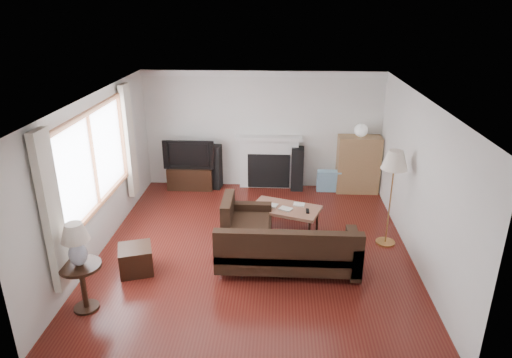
# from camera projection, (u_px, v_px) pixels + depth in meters

# --- Properties ---
(room) EXTENTS (5.10, 5.60, 2.54)m
(room) POSITION_uv_depth(u_px,v_px,m) (255.00, 177.00, 7.11)
(room) COLOR #581A13
(room) RESTS_ON ground
(window) EXTENTS (0.12, 2.74, 1.54)m
(window) POSITION_uv_depth(u_px,v_px,m) (94.00, 160.00, 6.94)
(window) COLOR brown
(window) RESTS_ON room
(curtain_near) EXTENTS (0.10, 0.35, 2.10)m
(curtain_near) POSITION_uv_depth(u_px,v_px,m) (52.00, 213.00, 5.58)
(curtain_near) COLOR silver
(curtain_near) RESTS_ON room
(curtain_far) EXTENTS (0.10, 0.35, 2.10)m
(curtain_far) POSITION_uv_depth(u_px,v_px,m) (129.00, 141.00, 8.40)
(curtain_far) COLOR silver
(curtain_far) RESTS_ON room
(fireplace) EXTENTS (1.40, 0.26, 1.15)m
(fireplace) POSITION_uv_depth(u_px,v_px,m) (269.00, 162.00, 9.80)
(fireplace) COLOR white
(fireplace) RESTS_ON room
(tv_stand) EXTENTS (0.96, 0.43, 0.48)m
(tv_stand) POSITION_uv_depth(u_px,v_px,m) (191.00, 177.00, 9.88)
(tv_stand) COLOR black
(tv_stand) RESTS_ON ground
(television) EXTENTS (1.08, 0.14, 0.62)m
(television) POSITION_uv_depth(u_px,v_px,m) (190.00, 153.00, 9.68)
(television) COLOR black
(television) RESTS_ON tv_stand
(speaker_left) EXTENTS (0.30, 0.35, 0.95)m
(speaker_left) POSITION_uv_depth(u_px,v_px,m) (215.00, 167.00, 9.81)
(speaker_left) COLOR black
(speaker_left) RESTS_ON ground
(speaker_right) EXTENTS (0.27, 0.32, 0.93)m
(speaker_right) POSITION_uv_depth(u_px,v_px,m) (297.00, 169.00, 9.73)
(speaker_right) COLOR black
(speaker_right) RESTS_ON ground
(bookshelf) EXTENTS (0.88, 0.42, 1.21)m
(bookshelf) POSITION_uv_depth(u_px,v_px,m) (358.00, 164.00, 9.58)
(bookshelf) COLOR olive
(bookshelf) RESTS_ON ground
(globe_lamp) EXTENTS (0.27, 0.27, 0.27)m
(globe_lamp) POSITION_uv_depth(u_px,v_px,m) (361.00, 130.00, 9.31)
(globe_lamp) COLOR white
(globe_lamp) RESTS_ON bookshelf
(sectional_sofa) EXTENTS (2.31, 1.69, 0.75)m
(sectional_sofa) POSITION_uv_depth(u_px,v_px,m) (287.00, 247.00, 6.83)
(sectional_sofa) COLOR black
(sectional_sofa) RESTS_ON ground
(coffee_table) EXTENTS (1.32, 0.99, 0.46)m
(coffee_table) POSITION_uv_depth(u_px,v_px,m) (285.00, 219.00, 8.04)
(coffee_table) COLOR brown
(coffee_table) RESTS_ON ground
(footstool) EXTENTS (0.61, 0.61, 0.40)m
(footstool) POSITION_uv_depth(u_px,v_px,m) (136.00, 259.00, 6.83)
(footstool) COLOR black
(footstool) RESTS_ON ground
(floor_lamp) EXTENTS (0.56, 0.56, 1.64)m
(floor_lamp) POSITION_uv_depth(u_px,v_px,m) (390.00, 199.00, 7.40)
(floor_lamp) COLOR #AA763B
(floor_lamp) RESTS_ON ground
(side_table) EXTENTS (0.54, 0.54, 0.67)m
(side_table) POSITION_uv_depth(u_px,v_px,m) (83.00, 287.00, 5.95)
(side_table) COLOR black
(side_table) RESTS_ON ground
(table_lamp) EXTENTS (0.36, 0.36, 0.58)m
(table_lamp) POSITION_uv_depth(u_px,v_px,m) (77.00, 245.00, 5.72)
(table_lamp) COLOR silver
(table_lamp) RESTS_ON side_table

